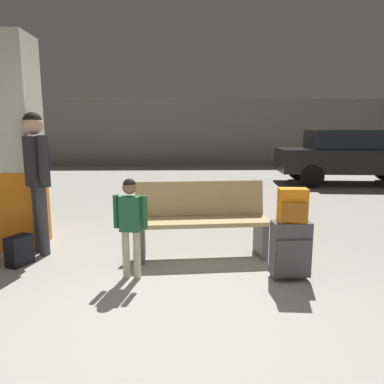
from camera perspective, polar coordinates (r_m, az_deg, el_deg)
The scene contains 10 objects.
ground_plane at distance 6.70m, azimuth -2.38°, elevation -3.64°, with size 18.00×18.00×0.10m, color gray.
garage_back_wall at distance 15.37m, azimuth -2.03°, elevation 9.44°, with size 18.00×0.12×2.80m, color gray.
structural_pillar at distance 5.10m, azimuth -26.41°, elevation 6.68°, with size 0.57×0.57×2.66m.
bench at distance 4.34m, azimuth 1.51°, elevation -4.44°, with size 1.63×0.63×0.89m.
suitcase at distance 3.81m, azimuth 15.43°, elevation -8.75°, with size 0.39×0.25×0.60m.
backpack_bright at distance 3.69m, azimuth 15.74°, elevation -2.12°, with size 0.29×0.21×0.34m.
child at distance 3.66m, azimuth -9.80°, elevation -4.08°, with size 0.35×0.23×1.04m.
adult at distance 4.69m, azimuth -23.61°, elevation 3.54°, with size 0.42×0.47×1.72m.
backpack_dark_floor at distance 4.54m, azimuth -25.87°, elevation -8.41°, with size 0.28×0.32×0.34m.
parked_car_side at distance 11.06m, azimuth 24.01°, elevation 5.35°, with size 4.24×2.08×1.51m.
Camera 1 is at (0.09, -2.51, 1.51)m, focal length 33.47 mm.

